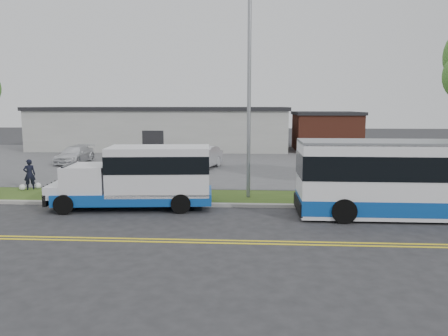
# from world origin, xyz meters

# --- Properties ---
(ground) EXTENTS (140.00, 140.00, 0.00)m
(ground) POSITION_xyz_m (0.00, 0.00, 0.00)
(ground) COLOR #28282B
(ground) RESTS_ON ground
(lane_line_north) EXTENTS (70.00, 0.12, 0.01)m
(lane_line_north) POSITION_xyz_m (0.00, -3.85, 0.01)
(lane_line_north) COLOR yellow
(lane_line_north) RESTS_ON ground
(lane_line_south) EXTENTS (70.00, 0.12, 0.01)m
(lane_line_south) POSITION_xyz_m (0.00, -4.15, 0.01)
(lane_line_south) COLOR yellow
(lane_line_south) RESTS_ON ground
(curb) EXTENTS (80.00, 0.30, 0.15)m
(curb) POSITION_xyz_m (0.00, 1.10, 0.07)
(curb) COLOR #9E9B93
(curb) RESTS_ON ground
(verge) EXTENTS (80.00, 3.30, 0.10)m
(verge) POSITION_xyz_m (0.00, 2.90, 0.05)
(verge) COLOR #344F1A
(verge) RESTS_ON ground
(parking_lot) EXTENTS (80.00, 25.00, 0.10)m
(parking_lot) POSITION_xyz_m (0.00, 17.00, 0.05)
(parking_lot) COLOR #4C4C4F
(parking_lot) RESTS_ON ground
(commercial_building) EXTENTS (25.40, 10.40, 4.35)m
(commercial_building) POSITION_xyz_m (-6.00, 27.00, 2.18)
(commercial_building) COLOR #9E9E99
(commercial_building) RESTS_ON ground
(brick_wing) EXTENTS (6.30, 7.30, 3.90)m
(brick_wing) POSITION_xyz_m (10.50, 26.00, 1.96)
(brick_wing) COLOR brown
(brick_wing) RESTS_ON ground
(streetlight_near) EXTENTS (0.35, 1.53, 9.50)m
(streetlight_near) POSITION_xyz_m (3.00, 2.73, 5.23)
(streetlight_near) COLOR gray
(streetlight_near) RESTS_ON verge
(shuttle_bus) EXTENTS (7.29, 2.97, 2.72)m
(shuttle_bus) POSITION_xyz_m (-1.59, 0.67, 1.46)
(shuttle_bus) COLOR #0D4295
(shuttle_bus) RESTS_ON ground
(transit_bus) EXTENTS (11.17, 2.71, 3.10)m
(transit_bus) POSITION_xyz_m (10.62, -0.20, 1.57)
(transit_bus) COLOR white
(transit_bus) RESTS_ON ground
(pedestrian) EXTENTS (0.70, 0.63, 1.61)m
(pedestrian) POSITION_xyz_m (-8.53, 4.00, 0.91)
(pedestrian) COLOR black
(pedestrian) RESTS_ON verge
(parked_car_a) EXTENTS (2.87, 5.07, 1.58)m
(parked_car_a) POSITION_xyz_m (-0.38, 12.04, 0.89)
(parked_car_a) COLOR silver
(parked_car_a) RESTS_ON parking_lot
(parked_car_b) EXTENTS (1.98, 4.52, 1.29)m
(parked_car_b) POSITION_xyz_m (-10.46, 14.67, 0.75)
(parked_car_b) COLOR silver
(parked_car_b) RESTS_ON parking_lot
(grocery_bag_left) EXTENTS (0.32, 0.32, 0.32)m
(grocery_bag_left) POSITION_xyz_m (-8.83, 3.75, 0.26)
(grocery_bag_left) COLOR white
(grocery_bag_left) RESTS_ON verge
(grocery_bag_right) EXTENTS (0.32, 0.32, 0.32)m
(grocery_bag_right) POSITION_xyz_m (-8.23, 4.25, 0.26)
(grocery_bag_right) COLOR white
(grocery_bag_right) RESTS_ON verge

